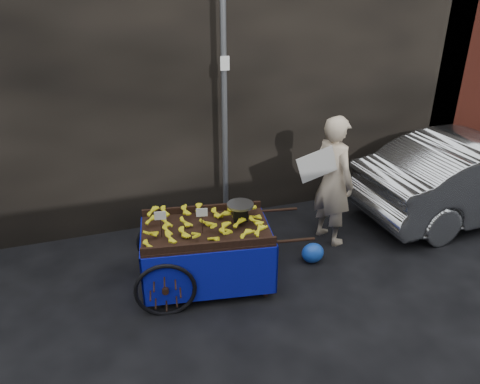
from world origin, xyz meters
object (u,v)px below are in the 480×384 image
object	(u,v)px
vendor	(333,181)
parked_car	(479,176)
banana_cart	(202,235)
plastic_bag	(313,253)

from	to	relation	value
vendor	parked_car	size ratio (longest dim) A/B	0.47
parked_car	vendor	bearing A→B (deg)	87.73
banana_cart	parked_car	xyz separation A→B (m)	(4.48, 0.46, -0.05)
vendor	plastic_bag	world-z (taller)	vendor
banana_cart	plastic_bag	xyz separation A→B (m)	(1.48, -0.00, -0.55)
plastic_bag	parked_car	size ratio (longest dim) A/B	0.08
plastic_bag	parked_car	bearing A→B (deg)	8.71
vendor	plastic_bag	distance (m)	1.02
vendor	parked_car	distance (m)	2.54
vendor	plastic_bag	bearing A→B (deg)	118.30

